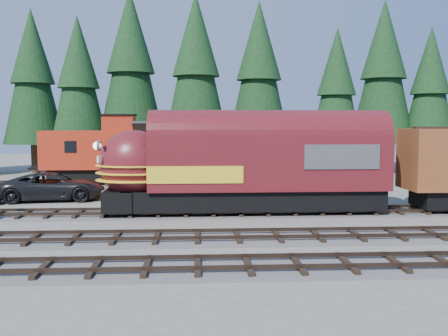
{
  "coord_description": "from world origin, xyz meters",
  "views": [
    {
      "loc": [
        -2.42,
        -23.86,
        5.21
      ],
      "look_at": [
        -0.87,
        4.0,
        2.64
      ],
      "focal_mm": 40.0,
      "sensor_mm": 36.0,
      "label": 1
    }
  ],
  "objects": [
    {
      "name": "ground",
      "position": [
        0.0,
        0.0,
        0.0
      ],
      "size": [
        120.0,
        120.0,
        0.0
      ],
      "primitive_type": "plane",
      "color": "#6B665B",
      "rests_on": "ground"
    },
    {
      "name": "pickup_truck_a",
      "position": [
        -11.97,
        9.76,
        0.93
      ],
      "size": [
        6.99,
        3.83,
        1.86
      ],
      "primitive_type": "imported",
      "rotation": [
        0.0,
        0.0,
        1.69
      ],
      "color": "black",
      "rests_on": "ground"
    },
    {
      "name": "track_siding",
      "position": [
        10.0,
        4.0,
        0.06
      ],
      "size": [
        68.0,
        3.2,
        0.33
      ],
      "color": "#4C4947",
      "rests_on": "ground"
    },
    {
      "name": "caboose",
      "position": [
        -9.79,
        18.0,
        2.68
      ],
      "size": [
        10.44,
        3.03,
        5.43
      ],
      "color": "black",
      "rests_on": "ground"
    },
    {
      "name": "conifer_backdrop",
      "position": [
        6.15,
        24.92,
        10.11
      ],
      "size": [
        79.95,
        22.61,
        16.99
      ],
      "color": "black",
      "rests_on": "ground"
    },
    {
      "name": "track_spur",
      "position": [
        -10.0,
        18.0,
        0.06
      ],
      "size": [
        32.0,
        3.2,
        0.33
      ],
      "color": "#4C4947",
      "rests_on": "ground"
    },
    {
      "name": "locomotive",
      "position": [
        -0.1,
        4.0,
        2.6
      ],
      "size": [
        16.4,
        3.26,
        4.46
      ],
      "color": "black",
      "rests_on": "ground"
    },
    {
      "name": "depot",
      "position": [
        -0.0,
        10.5,
        2.96
      ],
      "size": [
        12.8,
        7.0,
        5.3
      ],
      "color": "orange",
      "rests_on": "ground"
    }
  ]
}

